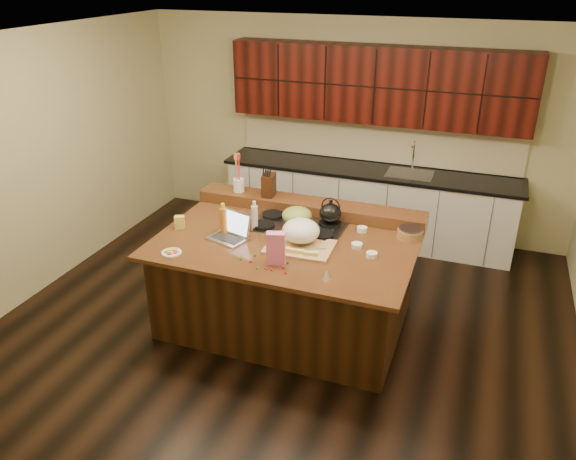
% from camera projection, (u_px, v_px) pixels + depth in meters
% --- Properties ---
extents(room, '(5.52, 5.02, 2.72)m').
position_uv_depth(room, '(286.00, 197.00, 5.06)').
color(room, black).
rests_on(room, ground).
extents(island, '(2.40, 1.60, 0.92)m').
position_uv_depth(island, '(286.00, 282.00, 5.44)').
color(island, black).
rests_on(island, ground).
extents(back_ledge, '(2.40, 0.30, 0.12)m').
position_uv_depth(back_ledge, '(310.00, 206.00, 5.81)').
color(back_ledge, black).
rests_on(back_ledge, island).
extents(cooktop, '(0.92, 0.52, 0.05)m').
position_uv_depth(cooktop, '(297.00, 226.00, 5.49)').
color(cooktop, gray).
rests_on(cooktop, island).
extents(back_counter, '(3.70, 0.66, 2.40)m').
position_uv_depth(back_counter, '(371.00, 164.00, 7.01)').
color(back_counter, silver).
rests_on(back_counter, ground).
extents(kettle, '(0.27, 0.27, 0.19)m').
position_uv_depth(kettle, '(330.00, 213.00, 5.45)').
color(kettle, black).
rests_on(kettle, cooktop).
extents(green_bowl, '(0.30, 0.30, 0.16)m').
position_uv_depth(green_bowl, '(297.00, 215.00, 5.44)').
color(green_bowl, olive).
rests_on(green_bowl, cooktop).
extents(laptop, '(0.41, 0.36, 0.24)m').
position_uv_depth(laptop, '(231.00, 231.00, 5.26)').
color(laptop, '#B7B7BC').
rests_on(laptop, island).
extents(oil_bottle, '(0.07, 0.07, 0.27)m').
position_uv_depth(oil_bottle, '(224.00, 222.00, 5.29)').
color(oil_bottle, '#C16F22').
rests_on(oil_bottle, island).
extents(vinegar_bottle, '(0.07, 0.07, 0.25)m').
position_uv_depth(vinegar_bottle, '(255.00, 218.00, 5.39)').
color(vinegar_bottle, silver).
rests_on(vinegar_bottle, island).
extents(wooden_tray, '(0.61, 0.49, 0.24)m').
position_uv_depth(wooden_tray, '(301.00, 234.00, 5.10)').
color(wooden_tray, tan).
rests_on(wooden_tray, island).
extents(ramekin_a, '(0.12, 0.12, 0.04)m').
position_uv_depth(ramekin_a, '(357.00, 246.00, 5.09)').
color(ramekin_a, white).
rests_on(ramekin_a, island).
extents(ramekin_b, '(0.11, 0.11, 0.04)m').
position_uv_depth(ramekin_b, '(372.00, 255.00, 4.93)').
color(ramekin_b, white).
rests_on(ramekin_b, island).
extents(ramekin_c, '(0.12, 0.12, 0.04)m').
position_uv_depth(ramekin_c, '(362.00, 229.00, 5.40)').
color(ramekin_c, white).
rests_on(ramekin_c, island).
extents(strainer_bowl, '(0.31, 0.31, 0.09)m').
position_uv_depth(strainer_bowl, '(410.00, 234.00, 5.25)').
color(strainer_bowl, '#996B3F').
rests_on(strainer_bowl, island).
extents(kitchen_timer, '(0.10, 0.10, 0.07)m').
position_uv_depth(kitchen_timer, '(326.00, 274.00, 4.60)').
color(kitchen_timer, silver).
rests_on(kitchen_timer, island).
extents(pink_bag, '(0.17, 0.12, 0.29)m').
position_uv_depth(pink_bag, '(276.00, 248.00, 4.77)').
color(pink_bag, pink).
rests_on(pink_bag, island).
extents(candy_plate, '(0.21, 0.21, 0.01)m').
position_uv_depth(candy_plate, '(172.00, 253.00, 5.00)').
color(candy_plate, white).
rests_on(candy_plate, island).
extents(package_box, '(0.11, 0.10, 0.13)m').
position_uv_depth(package_box, '(180.00, 222.00, 5.44)').
color(package_box, '#E0D04F').
rests_on(package_box, island).
extents(utensil_crock, '(0.13, 0.13, 0.14)m').
position_uv_depth(utensil_crock, '(239.00, 185.00, 6.00)').
color(utensil_crock, white).
rests_on(utensil_crock, back_ledge).
extents(knife_block, '(0.14, 0.20, 0.23)m').
position_uv_depth(knife_block, '(269.00, 185.00, 5.87)').
color(knife_block, black).
rests_on(knife_block, back_ledge).
extents(gumdrop_0, '(0.02, 0.02, 0.02)m').
position_uv_depth(gumdrop_0, '(251.00, 262.00, 4.84)').
color(gumdrop_0, red).
rests_on(gumdrop_0, island).
extents(gumdrop_1, '(0.02, 0.02, 0.02)m').
position_uv_depth(gumdrop_1, '(271.00, 263.00, 4.82)').
color(gumdrop_1, '#198C26').
rests_on(gumdrop_1, island).
extents(gumdrop_2, '(0.02, 0.02, 0.02)m').
position_uv_depth(gumdrop_2, '(265.00, 268.00, 4.74)').
color(gumdrop_2, red).
rests_on(gumdrop_2, island).
extents(gumdrop_3, '(0.02, 0.02, 0.02)m').
position_uv_depth(gumdrop_3, '(257.00, 268.00, 4.74)').
color(gumdrop_3, '#198C26').
rests_on(gumdrop_3, island).
extents(gumdrop_4, '(0.02, 0.02, 0.02)m').
position_uv_depth(gumdrop_4, '(286.00, 273.00, 4.66)').
color(gumdrop_4, red).
rests_on(gumdrop_4, island).
extents(gumdrop_5, '(0.02, 0.02, 0.02)m').
position_uv_depth(gumdrop_5, '(288.00, 263.00, 4.83)').
color(gumdrop_5, '#198C26').
rests_on(gumdrop_5, island).
extents(gumdrop_6, '(0.02, 0.02, 0.02)m').
position_uv_depth(gumdrop_6, '(283.00, 267.00, 4.75)').
color(gumdrop_6, red).
rests_on(gumdrop_6, island).
extents(gumdrop_7, '(0.02, 0.02, 0.02)m').
position_uv_depth(gumdrop_7, '(255.00, 255.00, 4.94)').
color(gumdrop_7, '#198C26').
rests_on(gumdrop_7, island).
extents(gumdrop_8, '(0.02, 0.02, 0.02)m').
position_uv_depth(gumdrop_8, '(280.00, 259.00, 4.89)').
color(gumdrop_8, red).
rests_on(gumdrop_8, island).
extents(gumdrop_9, '(0.02, 0.02, 0.02)m').
position_uv_depth(gumdrop_9, '(241.00, 259.00, 4.88)').
color(gumdrop_9, '#198C26').
rests_on(gumdrop_9, island).
extents(gumdrop_10, '(0.02, 0.02, 0.02)m').
position_uv_depth(gumdrop_10, '(272.00, 270.00, 4.72)').
color(gumdrop_10, red).
rests_on(gumdrop_10, island).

